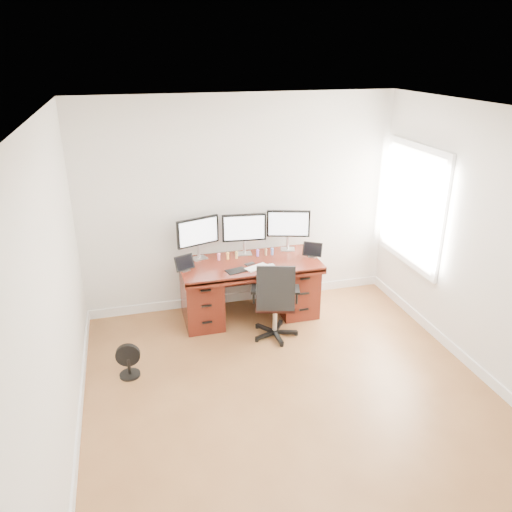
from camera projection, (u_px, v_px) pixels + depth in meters
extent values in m
plane|color=brown|center=(297.00, 405.00, 4.78)|extent=(4.50, 4.50, 0.00)
cube|color=white|center=(241.00, 205.00, 6.27)|extent=(4.00, 0.10, 2.70)
cube|color=white|center=(500.00, 255.00, 4.74)|extent=(0.10, 4.50, 2.70)
cube|color=white|center=(412.00, 206.00, 6.05)|extent=(0.04, 1.30, 1.50)
cube|color=white|center=(411.00, 206.00, 6.05)|extent=(0.01, 1.15, 1.35)
cube|color=#501910|center=(250.00, 264.00, 6.11)|extent=(1.70, 0.80, 0.05)
cube|color=#501910|center=(202.00, 296.00, 6.13)|extent=(0.45, 0.70, 0.70)
cube|color=#501910|center=(295.00, 285.00, 6.42)|extent=(0.45, 0.70, 0.70)
cube|color=#3C120A|center=(244.00, 271.00, 6.46)|extent=(0.74, 0.03, 0.40)
cylinder|color=black|center=(275.00, 332.00, 5.94)|extent=(0.64, 0.64, 0.07)
cylinder|color=silver|center=(275.00, 316.00, 5.86)|extent=(0.06, 0.06, 0.37)
cube|color=black|center=(275.00, 302.00, 5.79)|extent=(0.55, 0.53, 0.06)
cube|color=black|center=(276.00, 288.00, 5.49)|extent=(0.42, 0.16, 0.51)
cube|color=black|center=(254.00, 289.00, 5.73)|extent=(0.12, 0.23, 0.03)
cube|color=black|center=(297.00, 289.00, 5.72)|extent=(0.12, 0.23, 0.03)
cylinder|color=black|center=(130.00, 375.00, 5.21)|extent=(0.21, 0.21, 0.03)
cylinder|color=black|center=(129.00, 366.00, 5.17)|extent=(0.04, 0.04, 0.18)
cylinder|color=black|center=(128.00, 356.00, 5.12)|extent=(0.25, 0.08, 0.25)
cube|color=silver|center=(199.00, 258.00, 6.20)|extent=(0.21, 0.19, 0.01)
cylinder|color=silver|center=(199.00, 252.00, 6.16)|extent=(0.04, 0.04, 0.18)
cube|color=black|center=(198.00, 232.00, 6.06)|extent=(0.53, 0.20, 0.35)
cube|color=white|center=(199.00, 232.00, 6.05)|extent=(0.48, 0.16, 0.30)
cube|color=silver|center=(244.00, 253.00, 6.34)|extent=(0.19, 0.16, 0.01)
cylinder|color=silver|center=(244.00, 247.00, 6.30)|extent=(0.04, 0.04, 0.18)
cube|color=black|center=(244.00, 227.00, 6.20)|extent=(0.55, 0.09, 0.35)
cube|color=white|center=(244.00, 228.00, 6.18)|extent=(0.50, 0.05, 0.30)
cube|color=silver|center=(288.00, 249.00, 6.48)|extent=(0.21, 0.19, 0.01)
cylinder|color=silver|center=(288.00, 243.00, 6.44)|extent=(0.04, 0.04, 0.18)
cube|color=black|center=(288.00, 224.00, 6.34)|extent=(0.54, 0.19, 0.35)
cube|color=white|center=(288.00, 224.00, 6.32)|extent=(0.48, 0.15, 0.30)
cube|color=silver|center=(185.00, 270.00, 5.86)|extent=(0.12, 0.11, 0.01)
cube|color=black|center=(185.00, 263.00, 5.82)|extent=(0.25, 0.15, 0.17)
cube|color=silver|center=(312.00, 256.00, 6.24)|extent=(0.13, 0.12, 0.01)
cube|color=black|center=(313.00, 250.00, 6.21)|extent=(0.24, 0.19, 0.17)
cube|color=silver|center=(257.00, 267.00, 5.93)|extent=(0.31, 0.23, 0.01)
cube|color=#BBBDC2|center=(270.00, 266.00, 5.96)|extent=(0.14, 0.14, 0.01)
cube|color=black|center=(236.00, 271.00, 5.85)|extent=(0.26, 0.20, 0.01)
cube|color=black|center=(250.00, 264.00, 6.03)|extent=(0.14, 0.10, 0.01)
cylinder|color=pink|center=(219.00, 258.00, 6.13)|extent=(0.03, 0.03, 0.06)
sphere|color=pink|center=(219.00, 255.00, 6.12)|extent=(0.04, 0.04, 0.04)
cylinder|color=#EF9C3F|center=(228.00, 257.00, 6.16)|extent=(0.03, 0.03, 0.06)
sphere|color=#EF9C3F|center=(228.00, 254.00, 6.14)|extent=(0.04, 0.04, 0.04)
cylinder|color=#D7B76A|center=(237.00, 256.00, 6.19)|extent=(0.03, 0.03, 0.06)
sphere|color=#D7B76A|center=(237.00, 253.00, 6.17)|extent=(0.04, 0.04, 0.04)
cylinder|color=#9E65E4|center=(258.00, 254.00, 6.25)|extent=(0.03, 0.03, 0.06)
sphere|color=#9E65E4|center=(258.00, 251.00, 6.24)|extent=(0.04, 0.04, 0.04)
cylinder|color=brown|center=(266.00, 253.00, 6.28)|extent=(0.03, 0.03, 0.06)
sphere|color=brown|center=(266.00, 250.00, 6.26)|extent=(0.04, 0.04, 0.04)
cylinder|color=#638CEC|center=(272.00, 252.00, 6.30)|extent=(0.03, 0.03, 0.06)
sphere|color=#638CEC|center=(272.00, 249.00, 6.28)|extent=(0.04, 0.04, 0.04)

